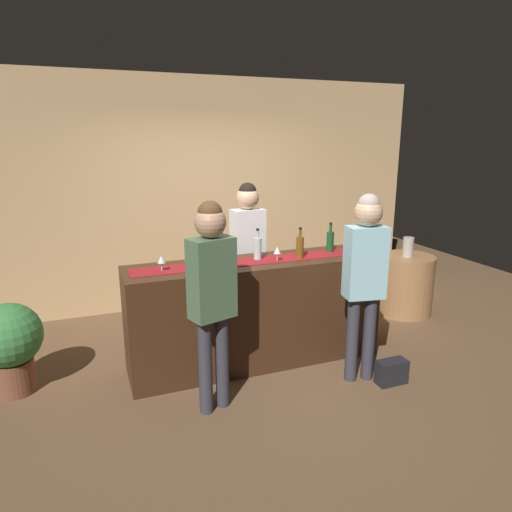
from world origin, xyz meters
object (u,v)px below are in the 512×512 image
Objects in this scene: vase_on_side_table at (408,247)px; wine_bottle_clear at (258,248)px; bartender at (248,244)px; round_side_table at (405,284)px; customer_browsing at (212,285)px; handbag at (392,372)px; wine_glass_near_customer at (161,260)px; potted_plant_tall at (10,342)px; wine_bottle_green at (330,241)px; wine_glass_far_end at (277,251)px; wine_bottle_amber at (300,247)px; customer_sipping at (365,269)px; wine_glass_mid_counter at (357,243)px.

wine_bottle_clear is at bearing -167.58° from vase_on_side_table.
bartender reaches higher than round_side_table.
handbag is (1.60, -0.20, -0.95)m from customer_browsing.
wine_glass_near_customer is (-0.92, -0.08, -0.01)m from wine_bottle_clear.
wine_glass_near_customer is at bearing -175.25° from wine_bottle_clear.
customer_browsing is 1.88m from potted_plant_tall.
wine_bottle_green is 0.67m from wine_glass_far_end.
wine_bottle_amber and wine_bottle_clear have the same top height.
wine_glass_far_end is 0.08× the size of customer_browsing.
wine_glass_near_customer is at bearing -176.83° from wine_bottle_green.
wine_glass_near_customer is 0.51× the size of handbag.
potted_plant_tall is at bearing 177.03° from wine_bottle_green.
bartender is 1.44m from customer_browsing.
customer_browsing reaches higher than customer_sipping.
wine_bottle_green is 2.10× the size of wine_glass_mid_counter.
wine_bottle_green is 3.08m from potted_plant_tall.
wine_bottle_green is at bearing -2.97° from potted_plant_tall.
wine_bottle_clear is at bearing -178.66° from wine_bottle_green.
wine_glass_far_end is at bearing -7.42° from potted_plant_tall.
handbag is at bearing -131.61° from vase_on_side_table.
customer_sipping reaches higher than wine_glass_near_customer.
wine_glass_far_end is at bearing -172.10° from wine_bottle_amber.
wine_bottle_clear is at bearing 30.10° from customer_browsing.
vase_on_side_table is (-0.02, -0.02, 0.49)m from round_side_table.
vase_on_side_table is at bearing 5.65° from customer_browsing.
bartender is 2.31× the size of round_side_table.
wine_glass_near_customer is 0.68m from customer_browsing.
wine_bottle_clear is 2.24m from vase_on_side_table.
wine_bottle_amber is 1.08× the size of handbag.
wine_bottle_amber is 0.18× the size of customer_sipping.
wine_glass_near_customer is 2.29m from handbag.
bartender is at bearing 178.91° from round_side_table.
customer_sipping reaches higher than wine_bottle_green.
customer_browsing reaches higher than wine_bottle_green.
customer_sipping is at bearing -16.98° from potted_plant_tall.
bartender is (0.10, 0.54, -0.08)m from wine_bottle_clear.
customer_sipping is 0.99m from handbag.
customer_sipping is at bearing -44.96° from wine_bottle_clear.
customer_sipping is 1.00× the size of customer_browsing.
customer_sipping reaches higher than handbag.
wine_glass_near_customer is 1.07m from wine_glass_far_end.
wine_bottle_amber is 1.00× the size of wine_bottle_clear.
vase_on_side_table reaches higher than handbag.
bartender is 1.92m from handbag.
bartender is at bearing 30.93° from wine_glass_near_customer.
handbag is at bearing -24.00° from customer_browsing.
potted_plant_tall is (-2.35, 0.31, -0.67)m from wine_glass_far_end.
wine_glass_mid_counter and wine_glass_far_end have the same top height.
wine_bottle_green and wine_bottle_amber have the same top height.
wine_bottle_green is at bearing 16.15° from wine_bottle_amber.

